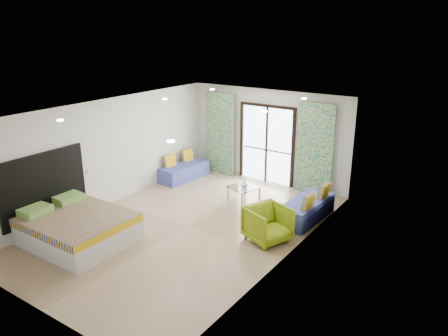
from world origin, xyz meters
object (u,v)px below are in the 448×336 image
Objects in this scene: coffee_table at (244,189)px; armchair at (268,222)px; daybed_right at (307,209)px; daybed_left at (184,171)px; bed at (76,228)px.

armchair is (1.52, -1.48, 0.03)m from coffee_table.
coffee_table is 1.00× the size of armchair.
daybed_right is 1.78m from coffee_table.
daybed_left is at bearing 84.32° from armchair.
daybed_right reaches higher than coffee_table.
armchair is at bearing -44.29° from coffee_table.
bed is at bearing -130.48° from daybed_right.
bed is 4.23m from coffee_table.
coffee_table is at bearing -177.77° from daybed_right.
daybed_left is 1.96× the size of coffee_table.
daybed_right is (3.60, 3.79, -0.05)m from bed.
daybed_right reaches higher than daybed_left.
armchair is (3.34, 2.33, 0.11)m from bed.
daybed_right is 1.48m from armchair.
daybed_left is at bearing 167.05° from coffee_table.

